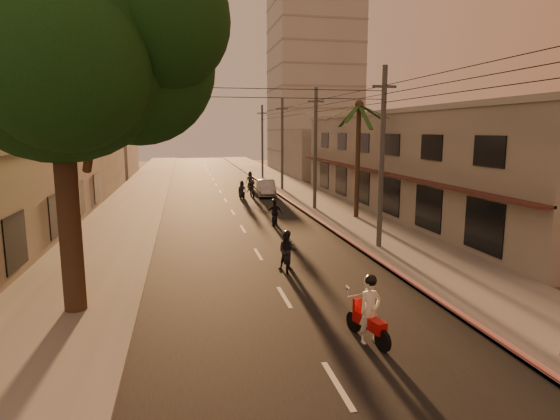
# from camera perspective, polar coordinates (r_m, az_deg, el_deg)

# --- Properties ---
(ground) EXTENTS (160.00, 160.00, 0.00)m
(ground) POSITION_cam_1_polar(r_m,az_deg,el_deg) (15.25, 2.13, -13.16)
(ground) COLOR #383023
(ground) RESTS_ON ground
(road) EXTENTS (10.00, 140.00, 0.02)m
(road) POSITION_cam_1_polar(r_m,az_deg,el_deg) (34.33, -5.78, -0.28)
(road) COLOR black
(road) RESTS_ON ground
(sidewalk_right) EXTENTS (5.00, 140.00, 0.12)m
(sidewalk_right) POSITION_cam_1_polar(r_m,az_deg,el_deg) (35.84, 6.24, 0.21)
(sidewalk_right) COLOR slate
(sidewalk_right) RESTS_ON ground
(sidewalk_left) EXTENTS (5.00, 140.00, 0.12)m
(sidewalk_left) POSITION_cam_1_polar(r_m,az_deg,el_deg) (34.41, -18.30, -0.62)
(sidewalk_left) COLOR slate
(sidewalk_left) RESTS_ON ground
(curb_stripe) EXTENTS (0.20, 60.00, 0.20)m
(curb_stripe) POSITION_cam_1_polar(r_m,az_deg,el_deg) (30.43, 4.79, -1.38)
(curb_stripe) COLOR red
(curb_stripe) RESTS_ON ground
(shophouse_row) EXTENTS (8.80, 34.20, 7.30)m
(shophouse_row) POSITION_cam_1_polar(r_m,az_deg,el_deg) (36.14, 17.17, 5.65)
(shophouse_row) COLOR gray
(shophouse_row) RESTS_ON ground
(distant_tower) EXTENTS (12.10, 12.10, 28.00)m
(distant_tower) POSITION_cam_1_polar(r_m,az_deg,el_deg) (72.74, 4.11, 16.03)
(distant_tower) COLOR #B7B5B2
(distant_tower) RESTS_ON ground
(broadleaf_tree) EXTENTS (9.60, 8.70, 12.10)m
(broadleaf_tree) POSITION_cam_1_polar(r_m,az_deg,el_deg) (16.33, -24.14, 17.88)
(broadleaf_tree) COLOR black
(broadleaf_tree) RESTS_ON ground
(palm_tree) EXTENTS (5.00, 5.00, 8.20)m
(palm_tree) POSITION_cam_1_polar(r_m,az_deg,el_deg) (31.77, 9.59, 11.77)
(palm_tree) COLOR black
(palm_tree) RESTS_ON ground
(utility_poles) EXTENTS (1.20, 48.26, 9.00)m
(utility_poles) POSITION_cam_1_polar(r_m,az_deg,el_deg) (34.98, 4.37, 10.66)
(utility_poles) COLOR #38383A
(utility_poles) RESTS_ON ground
(filler_right) EXTENTS (8.00, 14.00, 6.00)m
(filler_right) POSITION_cam_1_polar(r_m,az_deg,el_deg) (61.23, 4.96, 6.91)
(filler_right) COLOR #9D978E
(filler_right) RESTS_ON ground
(filler_left_near) EXTENTS (8.00, 14.00, 4.40)m
(filler_left_near) POSITION_cam_1_polar(r_m,az_deg,el_deg) (48.97, -24.15, 4.48)
(filler_left_near) COLOR #9D978E
(filler_left_near) RESTS_ON ground
(filler_left_far) EXTENTS (8.00, 14.00, 7.00)m
(filler_left_far) POSITION_cam_1_polar(r_m,az_deg,el_deg) (66.55, -20.91, 6.96)
(filler_left_far) COLOR #9D978E
(filler_left_far) RESTS_ON ground
(scooter_red) EXTENTS (0.97, 1.99, 1.99)m
(scooter_red) POSITION_cam_1_polar(r_m,az_deg,el_deg) (13.64, 10.84, -12.17)
(scooter_red) COLOR black
(scooter_red) RESTS_ON ground
(scooter_mid_a) EXTENTS (1.07, 1.75, 1.74)m
(scooter_mid_a) POSITION_cam_1_polar(r_m,az_deg,el_deg) (20.07, 0.89, -5.12)
(scooter_mid_a) COLOR black
(scooter_mid_a) RESTS_ON ground
(scooter_mid_b) EXTENTS (1.12, 1.70, 1.70)m
(scooter_mid_b) POSITION_cam_1_polar(r_m,az_deg,el_deg) (29.31, -0.69, -0.44)
(scooter_mid_b) COLOR black
(scooter_mid_b) RESTS_ON ground
(scooter_far_a) EXTENTS (0.89, 1.61, 1.58)m
(scooter_far_a) POSITION_cam_1_polar(r_m,az_deg,el_deg) (41.25, -4.67, 2.40)
(scooter_far_a) COLOR black
(scooter_far_a) RESTS_ON ground
(scooter_far_b) EXTENTS (1.05, 1.63, 1.60)m
(scooter_far_b) POSITION_cam_1_polar(r_m,az_deg,el_deg) (41.76, -3.39, 2.53)
(scooter_far_b) COLOR black
(scooter_far_b) RESTS_ON ground
(parked_car) EXTENTS (2.43, 4.78, 1.48)m
(parked_car) POSITION_cam_1_polar(r_m,az_deg,el_deg) (42.60, -1.72, 2.69)
(parked_car) COLOR #979A9F
(parked_car) RESTS_ON ground
(scooter_far_c) EXTENTS (1.07, 1.83, 1.82)m
(scooter_far_c) POSITION_cam_1_polar(r_m,az_deg,el_deg) (48.10, -3.66, 3.58)
(scooter_far_c) COLOR black
(scooter_far_c) RESTS_ON ground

